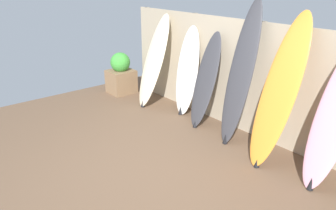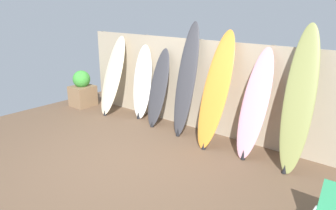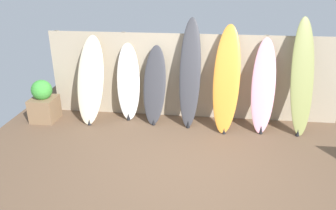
{
  "view_description": "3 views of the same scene",
  "coord_description": "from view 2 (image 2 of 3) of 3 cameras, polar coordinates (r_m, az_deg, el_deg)",
  "views": [
    {
      "loc": [
        2.87,
        -2.12,
        2.43
      ],
      "look_at": [
        -0.43,
        0.59,
        0.73
      ],
      "focal_mm": 35.0,
      "sensor_mm": 36.0,
      "label": 1
    },
    {
      "loc": [
        3.59,
        -3.21,
        2.45
      ],
      "look_at": [
        0.3,
        0.71,
        0.86
      ],
      "focal_mm": 35.0,
      "sensor_mm": 36.0,
      "label": 2
    },
    {
      "loc": [
        0.26,
        -4.59,
        3.02
      ],
      "look_at": [
        -0.34,
        0.54,
        0.85
      ],
      "focal_mm": 35.0,
      "sensor_mm": 36.0,
      "label": 3
    }
  ],
  "objects": [
    {
      "name": "surfboard_white_1",
      "position": [
        7.18,
        -4.51,
        3.86
      ],
      "size": [
        0.51,
        0.4,
        1.61
      ],
      "color": "white",
      "rests_on": "ground"
    },
    {
      "name": "surfboard_olive_6",
      "position": [
        5.2,
        21.88,
        0.79
      ],
      "size": [
        0.52,
        0.73,
        2.2
      ],
      "color": "olive",
      "rests_on": "ground"
    },
    {
      "name": "fence_back",
      "position": [
        6.52,
        5.33,
        3.42
      ],
      "size": [
        6.08,
        0.11,
        1.8
      ],
      "color": "tan",
      "rests_on": "ground"
    },
    {
      "name": "ground",
      "position": [
        5.4,
        -7.4,
        -9.87
      ],
      "size": [
        7.68,
        7.68,
        0.0
      ],
      "primitive_type": "plane",
      "color": "brown"
    },
    {
      "name": "surfboard_cream_0",
      "position": [
        7.58,
        -9.6,
        5.02
      ],
      "size": [
        0.62,
        0.73,
        1.77
      ],
      "color": "beige",
      "rests_on": "ground"
    },
    {
      "name": "planter_box",
      "position": [
        8.39,
        -14.69,
        2.56
      ],
      "size": [
        0.5,
        0.54,
        0.89
      ],
      "color": "#846647",
      "rests_on": "ground"
    },
    {
      "name": "surfboard_charcoal_2",
      "position": [
        6.72,
        -1.69,
        2.93
      ],
      "size": [
        0.52,
        0.54,
        1.6
      ],
      "color": "#38383D",
      "rests_on": "ground"
    },
    {
      "name": "surfboard_charcoal_3",
      "position": [
        6.21,
        3.19,
        4.32
      ],
      "size": [
        0.44,
        0.59,
        2.15
      ],
      "color": "#38383D",
      "rests_on": "ground"
    },
    {
      "name": "surfboard_pink_5",
      "position": [
        5.5,
        14.87,
        0.11
      ],
      "size": [
        0.5,
        0.7,
        1.8
      ],
      "color": "pink",
      "rests_on": "ground"
    },
    {
      "name": "surfboard_orange_4",
      "position": [
        5.75,
        8.33,
        2.58
      ],
      "size": [
        0.57,
        0.8,
        2.04
      ],
      "color": "orange",
      "rests_on": "ground"
    }
  ]
}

